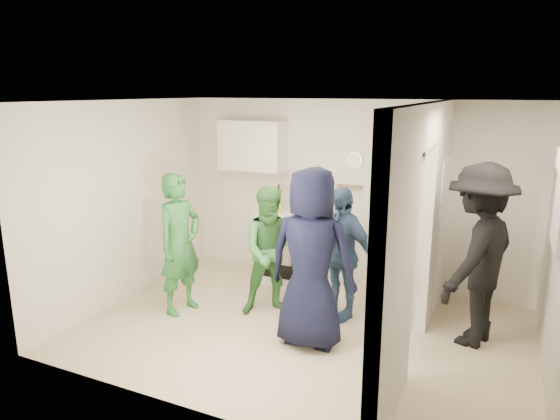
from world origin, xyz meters
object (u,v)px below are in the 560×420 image
at_px(wicker_basket, 408,150).
at_px(yellow_cup_stack_top, 434,148).
at_px(stove, 293,246).
at_px(person_green_center, 272,251).
at_px(person_navy, 311,259).
at_px(blue_bowl, 409,139).
at_px(person_green_left, 180,244).
at_px(fridge, 411,231).
at_px(person_nook, 478,255).
at_px(person_denim, 340,253).

distance_m(wicker_basket, yellow_cup_stack_top, 0.36).
relative_size(stove, person_green_center, 0.65).
relative_size(wicker_basket, yellow_cup_stack_top, 1.40).
xyz_separation_m(yellow_cup_stack_top, person_navy, (-0.93, -1.47, -1.02)).
xyz_separation_m(blue_bowl, person_navy, (-0.61, -1.62, -1.10)).
height_order(yellow_cup_stack_top, person_green_center, yellow_cup_stack_top).
bearing_deg(person_green_left, stove, -17.50).
bearing_deg(fridge, person_navy, -114.40).
xyz_separation_m(stove, person_nook, (2.43, -0.83, 0.46)).
relative_size(fridge, blue_bowl, 7.65).
bearing_deg(blue_bowl, fridge, -26.57).
relative_size(yellow_cup_stack_top, person_green_center, 0.16).
height_order(blue_bowl, person_nook, blue_bowl).
distance_m(person_navy, person_nook, 1.72).
distance_m(yellow_cup_stack_top, person_nook, 1.36).
height_order(person_green_left, person_navy, person_navy).
bearing_deg(fridge, blue_bowl, 153.43).
distance_m(blue_bowl, person_denim, 1.61).
bearing_deg(person_denim, wicker_basket, 79.21).
bearing_deg(wicker_basket, person_nook, -42.68).
bearing_deg(person_green_center, person_nook, -26.67).
distance_m(fridge, person_nook, 1.15).
distance_m(stove, yellow_cup_stack_top, 2.34).
distance_m(person_green_left, person_nook, 3.31).
height_order(fridge, wicker_basket, wicker_basket).
height_order(stove, person_navy, person_navy).
distance_m(blue_bowl, person_green_center, 2.12).
distance_m(person_green_left, person_navy, 1.71).
xyz_separation_m(person_green_left, person_navy, (1.71, -0.11, 0.10)).
xyz_separation_m(stove, person_navy, (0.89, -1.60, 0.44)).
bearing_deg(stove, person_green_center, -79.42).
distance_m(person_denim, person_navy, 0.79).
height_order(person_green_center, person_denim, person_denim).
bearing_deg(person_green_left, fridge, -47.72).
xyz_separation_m(stove, person_green_left, (-0.81, -1.49, 0.34)).
distance_m(blue_bowl, person_green_left, 3.01).
bearing_deg(fridge, yellow_cup_stack_top, -24.44).
relative_size(person_green_center, person_nook, 0.80).
xyz_separation_m(stove, person_denim, (0.95, -0.82, 0.28)).
xyz_separation_m(yellow_cup_stack_top, person_denim, (-0.87, -0.69, -1.18)).
relative_size(person_green_center, person_denim, 0.98).
height_order(fridge, person_denim, fridge).
distance_m(person_denim, person_nook, 1.49).
distance_m(fridge, person_green_left, 2.82).
distance_m(fridge, person_denim, 1.04).
xyz_separation_m(wicker_basket, blue_bowl, (0.00, 0.00, 0.13)).
distance_m(fridge, yellow_cup_stack_top, 1.07).
bearing_deg(yellow_cup_stack_top, person_navy, -122.39).
relative_size(person_green_left, person_green_center, 1.10).
xyz_separation_m(person_green_center, person_navy, (0.69, -0.53, 0.18)).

